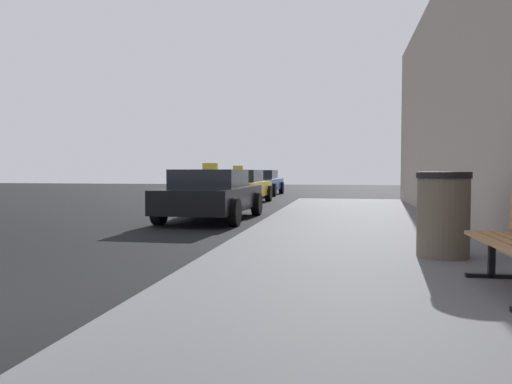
% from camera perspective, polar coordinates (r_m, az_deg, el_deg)
% --- Properties ---
extents(sidewalk, '(4.00, 32.00, 0.15)m').
position_cam_1_polar(sidewalk, '(3.46, 13.53, -17.29)').
color(sidewalk, '#5B5B60').
rests_on(sidewalk, ground_plane).
extents(trash_bin, '(0.67, 0.67, 1.08)m').
position_cam_1_polar(trash_bin, '(6.63, 20.99, -2.43)').
color(trash_bin, brown).
rests_on(trash_bin, sidewalk).
extents(car_black, '(1.98, 4.36, 1.43)m').
position_cam_1_polar(car_black, '(12.36, -5.15, -0.26)').
color(car_black, black).
rests_on(car_black, ground_plane).
extents(car_yellow, '(2.01, 4.49, 1.43)m').
position_cam_1_polar(car_yellow, '(18.47, -2.00, 0.67)').
color(car_yellow, yellow).
rests_on(car_yellow, ground_plane).
extents(car_blue, '(2.00, 4.46, 1.27)m').
position_cam_1_polar(car_blue, '(24.92, 0.51, 1.14)').
color(car_blue, '#233899').
rests_on(car_blue, ground_plane).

